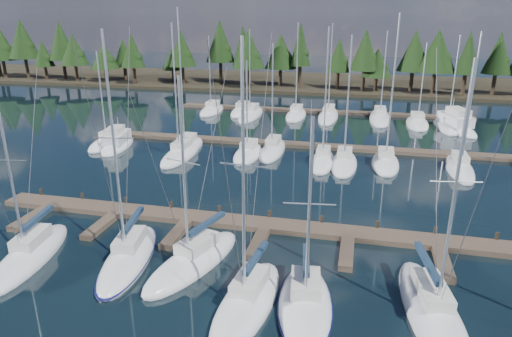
% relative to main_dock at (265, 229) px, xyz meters
% --- Properties ---
extents(ground, '(260.00, 260.00, 0.00)m').
position_rel_main_dock_xyz_m(ground, '(0.00, 12.64, -0.20)').
color(ground, black).
rests_on(ground, ground).
extents(far_shore, '(220.00, 30.00, 0.60)m').
position_rel_main_dock_xyz_m(far_shore, '(0.00, 72.64, 0.10)').
color(far_shore, black).
rests_on(far_shore, ground).
extents(main_dock, '(44.00, 6.13, 0.90)m').
position_rel_main_dock_xyz_m(main_dock, '(0.00, 0.00, 0.00)').
color(main_dock, brown).
rests_on(main_dock, ground).
extents(back_docks, '(50.00, 21.80, 0.40)m').
position_rel_main_dock_xyz_m(back_docks, '(0.00, 32.23, -0.00)').
color(back_docks, brown).
rests_on(back_docks, ground).
extents(front_sailboat_0, '(3.92, 9.27, 12.59)m').
position_rel_main_dock_xyz_m(front_sailboat_0, '(-14.04, -7.36, 0.08)').
color(front_sailboat_0, silver).
rests_on(front_sailboat_0, ground).
extents(front_sailboat_1, '(4.32, 9.60, 15.22)m').
position_rel_main_dock_xyz_m(front_sailboat_1, '(-7.65, -6.17, 0.09)').
color(front_sailboat_1, silver).
rests_on(front_sailboat_1, ground).
extents(front_sailboat_2, '(5.21, 9.40, 12.81)m').
position_rel_main_dock_xyz_m(front_sailboat_2, '(-3.43, -5.63, 0.08)').
color(front_sailboat_2, silver).
rests_on(front_sailboat_2, ground).
extents(front_sailboat_3, '(3.51, 8.70, 15.09)m').
position_rel_main_dock_xyz_m(front_sailboat_3, '(0.96, -9.05, 0.10)').
color(front_sailboat_3, silver).
rests_on(front_sailboat_3, ground).
extents(front_sailboat_4, '(4.02, 8.33, 11.54)m').
position_rel_main_dock_xyz_m(front_sailboat_4, '(4.04, -8.51, 0.07)').
color(front_sailboat_4, silver).
rests_on(front_sailboat_4, ground).
extents(front_sailboat_5, '(4.17, 10.58, 14.24)m').
position_rel_main_dock_xyz_m(front_sailboat_5, '(10.66, -7.73, 0.08)').
color(front_sailboat_5, silver).
rests_on(front_sailboat_5, ground).
extents(back_sailboat_rows, '(49.86, 34.38, 16.53)m').
position_rel_main_dock_xyz_m(back_sailboat_rows, '(0.24, 28.16, 0.06)').
color(back_sailboat_rows, silver).
rests_on(back_sailboat_rows, ground).
extents(motor_yacht_left, '(4.22, 8.68, 4.15)m').
position_rel_main_dock_xyz_m(motor_yacht_left, '(-21.63, 17.50, 0.26)').
color(motor_yacht_left, silver).
rests_on(motor_yacht_left, ground).
extents(motor_yacht_right, '(6.48, 10.56, 5.02)m').
position_rel_main_dock_xyz_m(motor_yacht_right, '(18.83, 35.49, 0.34)').
color(motor_yacht_right, silver).
rests_on(motor_yacht_right, ground).
extents(tree_line, '(184.52, 11.88, 13.74)m').
position_rel_main_dock_xyz_m(tree_line, '(-0.49, 62.81, 7.34)').
color(tree_line, black).
rests_on(tree_line, far_shore).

